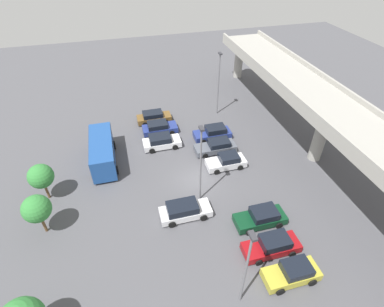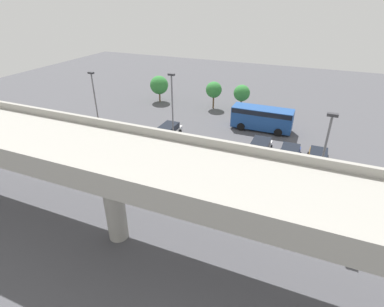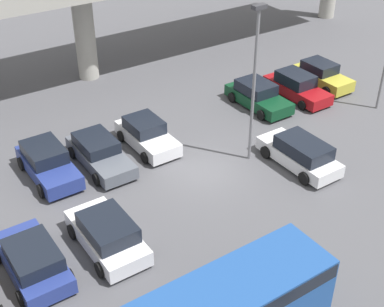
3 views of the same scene
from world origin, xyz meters
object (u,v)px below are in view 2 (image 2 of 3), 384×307
(shuttle_bus, at_px, (262,117))
(lamp_post_by_overpass, at_px, (95,98))
(parked_car_1, at_px, (289,155))
(parked_car_0, at_px, (318,159))
(parked_car_4, at_px, (190,165))
(parked_car_2, at_px, (246,178))
(tree_front_centre, at_px, (214,90))
(parked_car_5, at_px, (168,132))
(parked_car_8, at_px, (78,142))
(lamp_post_near_aisle, at_px, (172,106))
(parked_car_7, at_px, (99,145))
(tree_front_left, at_px, (242,93))
(tree_front_right, at_px, (159,85))
(parked_car_9, at_px, (260,148))
(parked_car_6, at_px, (119,151))
(lamp_post_mid_lot, at_px, (322,162))
(parked_car_3, at_px, (220,170))

(shuttle_bus, xyz_separation_m, lamp_post_by_overpass, (18.57, 8.86, 2.75))
(parked_car_1, xyz_separation_m, shuttle_bus, (4.36, -7.09, 1.03))
(parked_car_0, height_order, parked_car_4, parked_car_4)
(parked_car_2, relative_size, tree_front_centre, 1.13)
(parked_car_5, relative_size, tree_front_centre, 1.16)
(parked_car_8, relative_size, lamp_post_near_aisle, 0.52)
(parked_car_7, bearing_deg, parked_car_5, -42.15)
(parked_car_0, height_order, parked_car_5, parked_car_5)
(parked_car_5, distance_m, shuttle_bus, 12.13)
(parked_car_5, bearing_deg, parked_car_0, 90.09)
(tree_front_left, distance_m, tree_front_right, 13.39)
(parked_car_5, relative_size, shuttle_bus, 0.63)
(parked_car_9, distance_m, tree_front_centre, 15.64)
(parked_car_2, xyz_separation_m, parked_car_6, (13.82, -0.05, -0.04))
(tree_front_left, height_order, tree_front_right, tree_front_right)
(shuttle_bus, bearing_deg, lamp_post_near_aisle, 47.16)
(parked_car_6, bearing_deg, parked_car_5, -21.53)
(lamp_post_by_overpass, distance_m, tree_front_centre, 17.56)
(parked_car_2, height_order, parked_car_6, parked_car_2)
(parked_car_4, relative_size, parked_car_6, 0.94)
(tree_front_left, bearing_deg, parked_car_9, 113.58)
(shuttle_bus, bearing_deg, parked_car_4, 71.73)
(parked_car_4, bearing_deg, lamp_post_near_aisle, 42.84)
(parked_car_7, distance_m, lamp_post_mid_lot, 23.02)
(parked_car_4, relative_size, parked_car_7, 0.92)
(parked_car_1, height_order, parked_car_5, parked_car_5)
(tree_front_right, bearing_deg, parked_car_6, 105.22)
(parked_car_4, height_order, tree_front_right, tree_front_right)
(parked_car_0, bearing_deg, parked_car_3, -54.47)
(parked_car_3, xyz_separation_m, tree_front_centre, (7.06, -18.23, 2.19))
(parked_car_2, distance_m, parked_car_8, 19.35)
(parked_car_4, distance_m, parked_car_5, 8.40)
(lamp_post_by_overpass, bearing_deg, lamp_post_near_aisle, 179.98)
(parked_car_7, xyz_separation_m, parked_car_8, (2.60, 0.35, 0.01))
(parked_car_1, relative_size, parked_car_6, 0.95)
(parked_car_1, relative_size, parked_car_8, 1.02)
(parked_car_6, relative_size, lamp_post_by_overpass, 0.61)
(parked_car_2, relative_size, parked_car_3, 0.95)
(parked_car_3, bearing_deg, parked_car_4, 93.88)
(lamp_post_mid_lot, xyz_separation_m, tree_front_centre, (15.38, -21.18, -2.15))
(parked_car_1, relative_size, shuttle_bus, 0.58)
(parked_car_2, xyz_separation_m, parked_car_7, (16.75, -0.46, -0.04))
(parked_car_3, distance_m, tree_front_right, 24.31)
(parked_car_2, relative_size, parked_car_9, 1.03)
(parked_car_8, bearing_deg, tree_front_left, -36.46)
(tree_front_centre, xyz_separation_m, tree_front_right, (9.14, 0.21, -0.20))
(parked_car_1, bearing_deg, parked_car_8, -74.62)
(tree_front_right, bearing_deg, parked_car_0, 154.09)
(tree_front_centre, bearing_deg, lamp_post_near_aisle, 90.74)
(lamp_post_near_aisle, bearing_deg, parked_car_2, 154.68)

